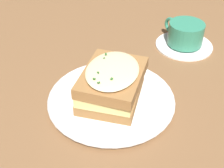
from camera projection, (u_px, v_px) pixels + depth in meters
name	position (u px, v px, depth m)	size (l,w,h in m)	color
ground_plane	(108.00, 99.00, 0.62)	(2.40, 2.40, 0.00)	brown
dinner_plate	(112.00, 99.00, 0.61)	(0.25, 0.25, 0.02)	white
sandwich	(112.00, 83.00, 0.58)	(0.18, 0.17, 0.07)	olive
teacup_with_saucer	(185.00, 36.00, 0.77)	(0.14, 0.14, 0.06)	white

